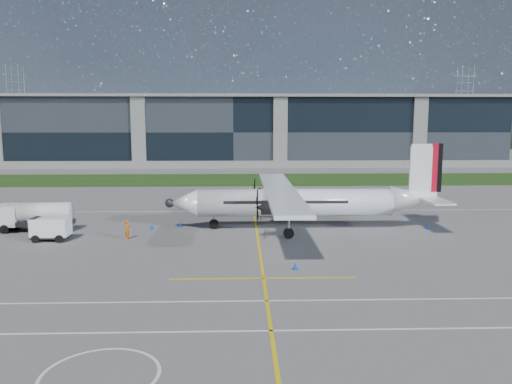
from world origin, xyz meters
TOP-DOWN VIEW (x-y plane):
  - ground at (0.00, 40.00)m, footprint 400.00×400.00m
  - grass_strip at (0.00, 48.00)m, footprint 400.00×18.00m
  - terminal_building at (0.00, 80.00)m, footprint 120.00×20.00m
  - tree_line at (0.00, 140.00)m, footprint 400.00×6.00m
  - pylon_west at (-80.00, 150.00)m, footprint 9.00×4.60m
  - pylon_east at (85.00, 150.00)m, footprint 9.00×4.60m
  - yellow_taxiway_centerline at (3.00, 10.00)m, footprint 0.20×70.00m
  - white_lane_line at (0.00, -14.00)m, footprint 90.00×0.15m
  - turboprop_aircraft at (7.52, 8.88)m, footprint 25.40×26.34m
  - fuel_tanker_truck at (-17.65, 8.48)m, footprint 6.98×2.27m
  - baggage_tug at (-14.36, 4.79)m, footprint 3.22×1.93m
  - ground_crew_person at (-8.04, 5.06)m, footprint 0.63×0.82m
  - safety_cone_fwd at (-6.65, 8.84)m, footprint 0.36×0.36m
  - safety_cone_nose_stbd at (-4.14, 9.78)m, footprint 0.36×0.36m
  - safety_cone_tail at (18.82, 8.12)m, footprint 0.36×0.36m
  - safety_cone_portwing at (5.24, -4.09)m, footprint 0.36×0.36m

SIDE VIEW (x-z plane):
  - ground at x=0.00m, z-range 0.00..0.00m
  - yellow_taxiway_centerline at x=3.00m, z-range 0.00..0.01m
  - white_lane_line at x=0.00m, z-range 0.00..0.01m
  - grass_strip at x=0.00m, z-range 0.00..0.04m
  - safety_cone_fwd at x=-6.65m, z-range 0.00..0.50m
  - safety_cone_nose_stbd at x=-4.14m, z-range 0.00..0.50m
  - safety_cone_tail at x=18.82m, z-range 0.00..0.50m
  - safety_cone_portwing at x=5.24m, z-range 0.00..0.50m
  - ground_crew_person at x=-8.04m, z-range 0.00..1.89m
  - baggage_tug at x=-14.36m, z-range 0.00..1.93m
  - fuel_tanker_truck at x=-17.65m, z-range 0.00..2.62m
  - tree_line at x=0.00m, z-range 0.00..6.00m
  - turboprop_aircraft at x=7.52m, z-range 0.00..7.90m
  - terminal_building at x=0.00m, z-range 0.00..15.00m
  - pylon_west at x=-80.00m, z-range 0.00..30.00m
  - pylon_east at x=85.00m, z-range 0.00..30.00m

